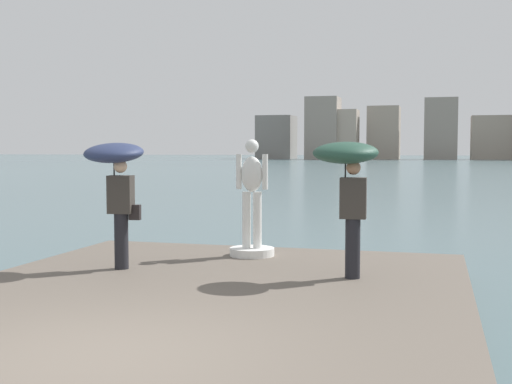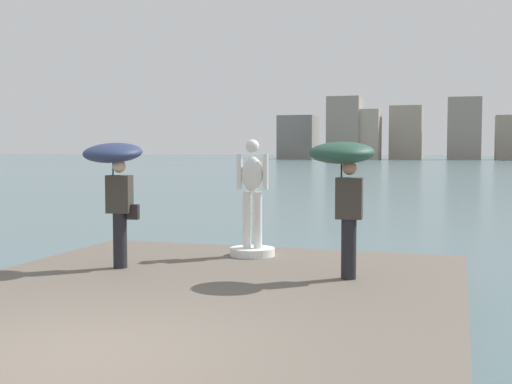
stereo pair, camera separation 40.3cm
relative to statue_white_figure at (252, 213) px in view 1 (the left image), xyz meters
The scene contains 6 objects.
ground_plane 34.16m from the statue_white_figure, 89.78° to the left, with size 400.00×400.00×0.00m, color #4C666B.
pier 4.01m from the statue_white_figure, 88.09° to the right, with size 7.02×9.95×0.40m, color #60564C.
statue_white_figure is the anchor object (origin of this frame).
onlooker_left 2.60m from the statue_white_figure, 134.43° to the right, with size 1.04×1.06×2.04m.
onlooker_right 2.59m from the statue_white_figure, 39.57° to the right, with size 1.01×1.03×2.04m.
distant_skyline 137.42m from the statue_white_figure, 90.44° to the left, with size 74.81×13.95×13.86m.
Camera 1 is at (3.01, -5.35, 2.30)m, focal length 46.32 mm.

